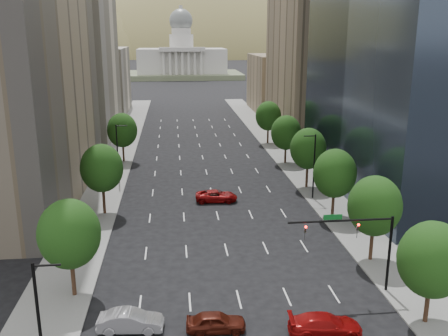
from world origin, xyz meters
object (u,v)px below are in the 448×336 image
object	(u,v)px
car_red_near	(325,325)
car_maroon	(216,322)
car_silver	(131,321)
capitol	(182,61)
car_red_far	(216,196)
traffic_signal	(363,238)

from	to	relation	value
car_red_near	car_maroon	world-z (taller)	car_red_near
car_red_near	car_maroon	xyz separation A→B (m)	(-8.09, 1.28, -0.03)
car_silver	car_maroon	bearing A→B (deg)	-92.22
capitol	car_red_near	world-z (taller)	capitol
car_red_far	car_silver	bearing A→B (deg)	165.95
traffic_signal	car_silver	bearing A→B (deg)	-169.26
capitol	car_red_near	xyz separation A→B (m)	(5.75, -225.37, -7.78)
car_red_far	car_red_near	bearing A→B (deg)	-166.71
car_red_far	car_maroon	bearing A→B (deg)	178.24
car_silver	car_red_far	distance (m)	30.41
car_red_near	car_silver	distance (m)	14.66
traffic_signal	car_red_far	xyz separation A→B (m)	(-10.18, 25.35, -4.39)
traffic_signal	car_red_far	world-z (taller)	traffic_signal
traffic_signal	car_maroon	distance (m)	14.29
capitol	car_maroon	distance (m)	224.24
car_red_near	car_silver	xyz separation A→B (m)	(-14.52, 2.00, 0.01)
traffic_signal	car_red_far	bearing A→B (deg)	111.89
capitol	car_silver	world-z (taller)	capitol
car_red_far	traffic_signal	bearing A→B (deg)	-154.71
traffic_signal	car_maroon	world-z (taller)	traffic_signal
capitol	car_red_near	distance (m)	225.58
car_maroon	car_silver	xyz separation A→B (m)	(-6.43, 0.72, 0.05)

